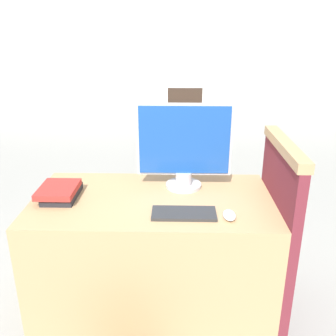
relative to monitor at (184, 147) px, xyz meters
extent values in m
cube|color=white|center=(-0.17, 5.52, 0.39)|extent=(12.00, 0.06, 2.80)
cube|color=tan|center=(-0.17, -0.16, -0.63)|extent=(1.31, 0.72, 0.77)
cube|color=maroon|center=(0.51, -0.19, -0.48)|extent=(0.05, 0.65, 1.05)
cube|color=tan|center=(0.51, -0.19, 0.07)|extent=(0.07, 0.65, 0.05)
cylinder|color=#B7B7BC|center=(0.00, 0.00, -0.23)|extent=(0.21, 0.21, 0.02)
cylinder|color=#B7B7BC|center=(0.00, 0.00, -0.19)|extent=(0.09, 0.09, 0.07)
cube|color=#B7B7BC|center=(0.00, 0.00, 0.04)|extent=(0.53, 0.01, 0.41)
cube|color=#19479E|center=(0.00, 0.00, 0.04)|extent=(0.51, 0.02, 0.39)
cube|color=#2D2D2D|center=(0.00, -0.35, -0.24)|extent=(0.32, 0.14, 0.02)
ellipsoid|color=white|center=(0.22, -0.38, -0.23)|extent=(0.06, 0.11, 0.03)
cube|color=#232328|center=(-0.67, -0.16, -0.22)|extent=(0.17, 0.26, 0.04)
cube|color=#B72D28|center=(-0.68, -0.18, -0.19)|extent=(0.20, 0.24, 0.03)
cylinder|color=#38281E|center=(-0.13, 2.37, -0.81)|extent=(0.04, 0.04, 0.40)
cylinder|color=#38281E|center=(0.25, 2.37, -0.81)|extent=(0.04, 0.04, 0.40)
cylinder|color=#38281E|center=(-0.13, 2.75, -0.81)|extent=(0.04, 0.04, 0.40)
cylinder|color=#38281E|center=(0.25, 2.75, -0.81)|extent=(0.04, 0.04, 0.40)
cube|color=#38281E|center=(0.06, 2.56, -0.59)|extent=(0.44, 0.44, 0.05)
cube|color=#38281E|center=(0.06, 2.76, -0.33)|extent=(0.44, 0.04, 0.46)
camera|label=1|loc=(-0.04, -2.01, 0.64)|focal=40.00mm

